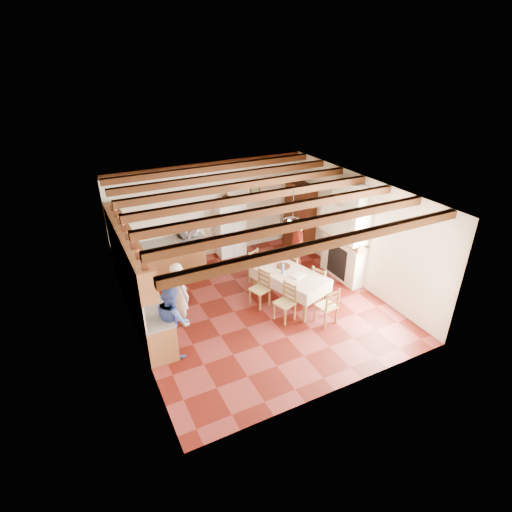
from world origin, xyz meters
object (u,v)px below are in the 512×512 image
Objects in this scene: hutch at (300,217)px; dining_table at (290,275)px; chair_left_far at (260,289)px; chair_left_near at (285,303)px; microwave at (188,232)px; chair_right_far at (296,270)px; person_woman_red at (297,245)px; chair_end_far at (258,267)px; person_man at (179,294)px; chair_end_near at (327,305)px; chair_right_near at (322,282)px; person_woman_blue at (173,319)px; refrigerator at (229,228)px.

hutch reaches higher than dining_table.
chair_left_far is (-0.76, 0.18, -0.28)m from dining_table.
chair_left_near is 3.98m from microwave.
chair_right_far is 0.59× the size of person_woman_red.
dining_table is 1.32× the size of person_woman_red.
chair_end_far is (-0.87, 0.58, 0.00)m from chair_right_far.
hutch is 2.25× the size of chair_left_far.
dining_table is 1.26m from chair_end_far.
chair_end_far is 2.63m from person_man.
hutch is at bearing -120.57° from chair_end_near.
microwave is (-1.32, 1.95, 0.57)m from chair_end_far.
person_woman_blue reaches higher than chair_right_near.
hutch is 1.01× the size of dining_table.
hutch is 1.33× the size of person_man.
person_woman_blue is at bearing -47.07° from person_woman_red.
person_woman_blue is (-2.66, 0.10, 0.32)m from chair_left_near.
chair_right_far is at bearing -13.96° from person_woman_red.
dining_table is 2.23× the size of chair_end_near.
chair_end_far is 0.59× the size of person_man.
hutch is at bearing -82.43° from person_man.
microwave is (-1.62, 3.14, 0.29)m from dining_table.
person_man is 3.03m from microwave.
person_man is at bearing 59.67° from chair_right_near.
chair_end_near is 3.57m from person_woman_blue.
refrigerator is 1.05× the size of person_woman_red.
chair_right_far is 3.94m from person_woman_blue.
chair_end_near is at bearing -80.82° from microwave.
chair_left_near is 0.59× the size of person_man.
microwave is (-2.66, 1.82, 0.24)m from person_woman_red.
chair_right_near is 1.00× the size of chair_end_near.
chair_right_far is (0.58, 0.61, -0.28)m from dining_table.
person_man is at bearing -127.20° from microwave.
refrigerator reaches higher than person_woman_red.
dining_table is 0.89m from chair_right_far.
refrigerator is 1.78× the size of chair_end_far.
microwave reaches higher than chair_right_far.
chair_left_far is (-2.71, -2.43, -0.60)m from hutch.
chair_right_far is 1.00× the size of chair_end_near.
refrigerator is 2.79m from chair_right_far.
hutch is 4.01× the size of microwave.
microwave is (1.56, 3.68, 0.25)m from person_woman_blue.
microwave is (-0.86, 2.96, 0.57)m from chair_left_far.
chair_right_far is 3.40m from microwave.
refrigerator is 1.06× the size of person_man.
chair_left_far is at bearing -138.46° from chair_end_far.
refrigerator is at bearing -89.95° from chair_end_near.
dining_table is 2.79m from person_man.
chair_end_far is 2.42m from microwave.
chair_right_near is at bearing -125.89° from chair_end_near.
refrigerator reaches higher than person_woman_blue.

